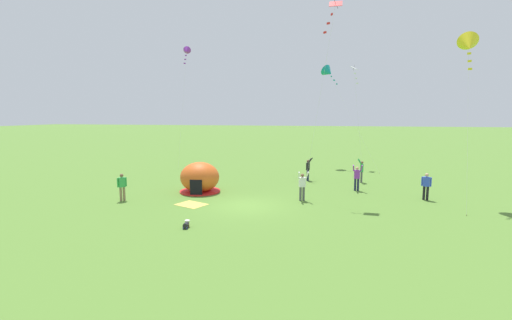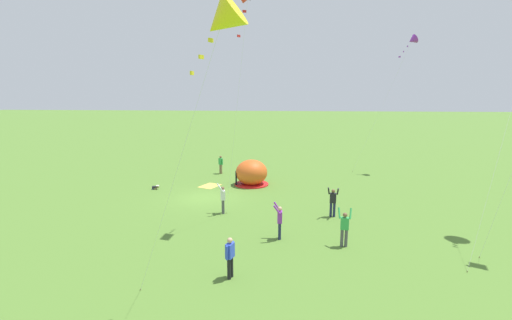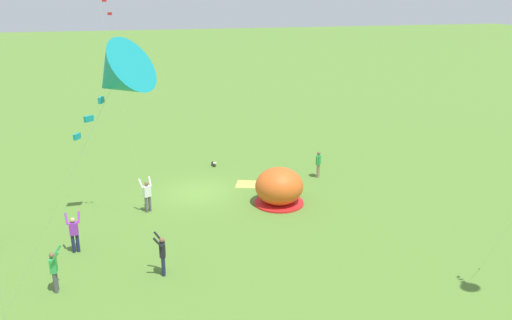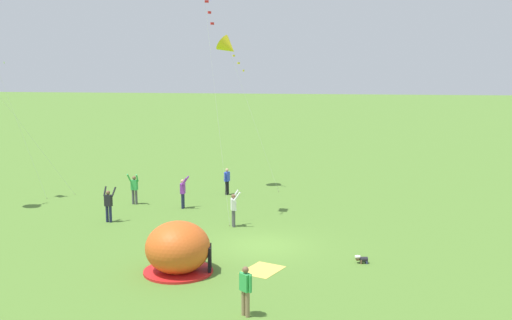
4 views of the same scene
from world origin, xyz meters
name	(u,v)px [view 1 (image 1 of 4)]	position (x,y,z in m)	size (l,w,h in m)	color
ground_plane	(246,206)	(0.00, 0.00, 0.00)	(300.00, 300.00, 0.00)	#517A2D
popup_tent	(200,178)	(-4.05, 2.90, 1.00)	(2.81, 2.81, 2.10)	#D8591E
picnic_blanket	(191,204)	(-3.30, -0.43, 0.01)	(1.70, 1.30, 0.01)	gold
toddler_crawling	(186,224)	(-1.84, -4.45, 0.18)	(0.30, 0.55, 0.32)	black
person_with_toddler	(308,169)	(3.03, 8.69, 1.00)	(0.52, 0.67, 1.89)	#1E2347
person_flying_kite	(302,185)	(3.11, 1.95, 1.00)	(0.71, 0.60, 1.89)	#4C4C51
person_center_field	(122,186)	(-7.87, -0.47, 0.96)	(0.43, 0.47, 1.72)	#8C7251
person_near_tent	(426,185)	(10.73, 3.78, 0.96)	(0.56, 0.35, 1.72)	black
person_watching_sky	(357,177)	(6.66, 5.61, 1.00)	(0.68, 0.48, 1.89)	#1E2347
person_far_back	(362,170)	(7.24, 8.77, 1.00)	(0.50, 0.68, 1.89)	#4C4C51
kite_red	(333,12)	(4.72, 3.68, 11.69)	(2.12, 1.99, 12.50)	silver
kite_white	(355,73)	(6.95, 17.32, 9.48)	(1.40, 3.30, 10.31)	silver
kite_teal	(328,72)	(4.35, 17.70, 9.72)	(5.85, 5.09, 10.46)	silver
kite_purple	(187,51)	(-10.90, 16.98, 12.26)	(1.40, 5.45, 12.80)	silver
kite_yellow	(469,45)	(12.59, 4.01, 9.45)	(1.42, 4.32, 10.24)	silver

